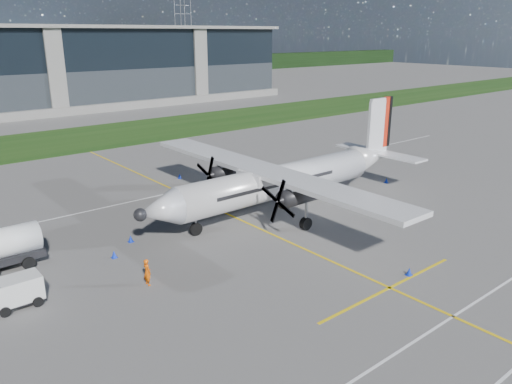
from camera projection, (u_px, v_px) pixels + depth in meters
The scene contains 13 objects.
ground at pixel (64, 154), 61.18m from camera, with size 400.00×400.00×0.00m, color #5C5A57.
grass_strip at pixel (43, 143), 67.07m from camera, with size 400.00×18.00×0.04m, color #173B10.
pylon_east at pixel (183, 31), 188.96m from camera, with size 9.00×4.60×30.00m, color gray, non-canonical shape.
yellow_taxiway_centerline at pixel (228, 214), 40.89m from camera, with size 0.20×70.00×0.01m, color yellow.
white_lane_line at pixel (502, 380), 21.39m from camera, with size 90.00×0.15×0.01m, color white.
turboprop_aircraft at pixel (287, 161), 40.84m from camera, with size 27.07×28.07×8.42m, color silver, non-canonical shape.
baggage_tug at pixel (16, 292), 26.94m from camera, with size 2.75×1.65×1.65m, color silver, non-canonical shape.
ground_crew_person at pixel (147, 270), 29.18m from camera, with size 0.77×0.55×1.89m, color #F25907.
safety_cone_tail at pixel (386, 180), 49.37m from camera, with size 0.36×0.36×0.50m, color #0B27BD.
safety_cone_stbdwing at pixel (180, 176), 50.85m from camera, with size 0.36×0.36×0.50m, color #0B27BD.
safety_cone_portwing at pixel (409, 271), 30.54m from camera, with size 0.36×0.36×0.50m, color #0B27BD.
safety_cone_fwd at pixel (114, 254), 32.92m from camera, with size 0.36×0.36×0.50m, color #0B27BD.
safety_cone_nose_stbd at pixel (131, 239), 35.42m from camera, with size 0.36×0.36×0.50m, color #0B27BD.
Camera 1 is at (-19.53, -21.17, 14.20)m, focal length 35.00 mm.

